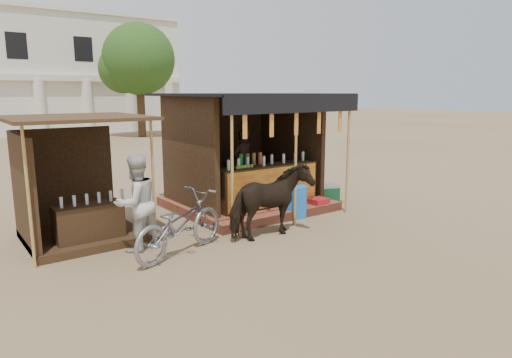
{
  "coord_description": "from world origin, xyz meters",
  "views": [
    {
      "loc": [
        -5.29,
        -5.62,
        2.82
      ],
      "look_at": [
        0.0,
        1.6,
        1.1
      ],
      "focal_mm": 32.0,
      "sensor_mm": 36.0,
      "label": 1
    }
  ],
  "objects": [
    {
      "name": "blue_barrel",
      "position": [
        1.4,
        2.0,
        0.36
      ],
      "size": [
        0.68,
        0.68,
        0.72
      ],
      "primitive_type": "cylinder",
      "rotation": [
        0.0,
        0.0,
        -0.31
      ],
      "color": "blue",
      "rests_on": "ground"
    },
    {
      "name": "secondary_stall",
      "position": [
        -3.17,
        3.24,
        0.85
      ],
      "size": [
        2.4,
        2.4,
        2.38
      ],
      "color": "#3D2816",
      "rests_on": "ground"
    },
    {
      "name": "motorbike",
      "position": [
        -1.85,
        1.33,
        0.55
      ],
      "size": [
        2.21,
        1.4,
        1.1
      ],
      "primitive_type": "imported",
      "rotation": [
        0.0,
        0.0,
        1.92
      ],
      "color": "gray",
      "rests_on": "ground"
    },
    {
      "name": "cooler",
      "position": [
        2.97,
        2.6,
        0.23
      ],
      "size": [
        0.75,
        0.64,
        0.46
      ],
      "color": "#186E3E",
      "rests_on": "ground"
    },
    {
      "name": "tree",
      "position": [
        5.81,
        22.14,
        4.63
      ],
      "size": [
        4.5,
        4.4,
        7.0
      ],
      "color": "#382314",
      "rests_on": "ground"
    },
    {
      "name": "bystander",
      "position": [
        -2.35,
        2.0,
        0.87
      ],
      "size": [
        0.98,
        0.84,
        1.74
      ],
      "primitive_type": "imported",
      "rotation": [
        0.0,
        0.0,
        3.37
      ],
      "color": "beige",
      "rests_on": "ground"
    },
    {
      "name": "ground",
      "position": [
        0.0,
        0.0,
        0.0
      ],
      "size": [
        120.0,
        120.0,
        0.0
      ],
      "primitive_type": "plane",
      "color": "#846B4C",
      "rests_on": "ground"
    },
    {
      "name": "cow",
      "position": [
        0.01,
        1.13,
        0.72
      ],
      "size": [
        1.71,
        0.81,
        1.43
      ],
      "primitive_type": "imported",
      "rotation": [
        0.0,
        0.0,
        1.59
      ],
      "color": "black",
      "rests_on": "ground"
    },
    {
      "name": "red_crate",
      "position": [
        2.13,
        2.0,
        0.17
      ],
      "size": [
        0.43,
        0.37,
        0.33
      ],
      "primitive_type": "cube",
      "rotation": [
        0.0,
        0.0,
        0.04
      ],
      "color": "maroon",
      "rests_on": "ground"
    },
    {
      "name": "main_stall",
      "position": [
        1.0,
        3.36,
        1.03
      ],
      "size": [
        3.6,
        3.61,
        2.78
      ],
      "color": "brown",
      "rests_on": "ground"
    }
  ]
}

